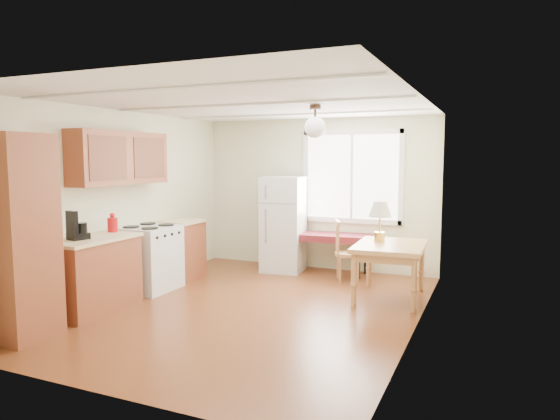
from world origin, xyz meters
The scene contains 11 objects.
room_shell centered at (0.00, 0.00, 1.25)m, with size 4.60×5.60×2.62m.
kitchen_run centered at (-1.72, -0.63, 0.84)m, with size 0.65×3.40×2.20m.
window_unit centered at (0.60, 2.47, 1.55)m, with size 1.64×0.05×1.51m.
pendant_light centered at (0.70, 0.40, 2.24)m, with size 0.26×0.26×0.40m.
refrigerator centered at (-0.42, 2.05, 0.77)m, with size 0.70×0.70×1.55m.
bench centered at (0.29, 2.17, 0.57)m, with size 1.43×0.65×0.64m.
dining_table centered at (1.50, 1.12, 0.62)m, with size 0.93×1.21×0.73m.
chair centered at (0.66, 1.80, 0.51)m, with size 0.45×0.44×0.90m.
table_lamp centered at (1.32, 1.28, 1.12)m, with size 0.31×0.31×0.54m.
coffee_maker centered at (-1.72, -1.05, 1.03)m, with size 0.22×0.26×0.35m.
kettle centered at (-1.77, -0.40, 1.00)m, with size 0.13×0.13×0.25m.
Camera 1 is at (2.75, -5.38, 1.85)m, focal length 32.00 mm.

